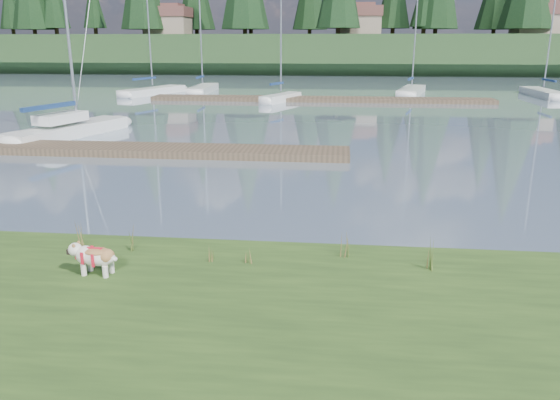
# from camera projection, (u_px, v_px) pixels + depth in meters

# --- Properties ---
(ground) EXTENTS (200.00, 200.00, 0.00)m
(ground) POSITION_uv_depth(u_px,v_px,m) (294.00, 101.00, 42.00)
(ground) COLOR gray
(ground) RESTS_ON ground
(bank) EXTENTS (60.00, 9.00, 0.35)m
(bank) POSITION_uv_depth(u_px,v_px,m) (77.00, 360.00, 7.60)
(bank) COLOR #324F1C
(bank) RESTS_ON ground
(ridge) EXTENTS (200.00, 20.00, 5.00)m
(ridge) POSITION_uv_depth(u_px,v_px,m) (318.00, 54.00, 82.32)
(ridge) COLOR #1D3419
(ridge) RESTS_ON ground
(bulldog) EXTENTS (0.96, 0.46, 0.57)m
(bulldog) POSITION_uv_depth(u_px,v_px,m) (95.00, 256.00, 9.91)
(bulldog) COLOR silver
(bulldog) RESTS_ON bank
(sailboat_main) EXTENTS (3.76, 8.02, 11.48)m
(sailboat_main) POSITION_uv_depth(u_px,v_px,m) (77.00, 126.00, 26.79)
(sailboat_main) COLOR silver
(sailboat_main) RESTS_ON ground
(dock_near) EXTENTS (16.00, 2.00, 0.30)m
(dock_near) POSITION_uv_depth(u_px,v_px,m) (153.00, 150.00, 22.34)
(dock_near) COLOR #4C3D2C
(dock_near) RESTS_ON ground
(dock_far) EXTENTS (26.00, 2.20, 0.30)m
(dock_far) POSITION_uv_depth(u_px,v_px,m) (320.00, 99.00, 41.75)
(dock_far) COLOR #4C3D2C
(dock_far) RESTS_ON ground
(sailboat_bg_0) EXTENTS (4.33, 8.25, 11.86)m
(sailboat_bg_0) POSITION_uv_depth(u_px,v_px,m) (158.00, 90.00, 47.63)
(sailboat_bg_0) COLOR silver
(sailboat_bg_0) RESTS_ON ground
(sailboat_bg_1) EXTENTS (1.83, 7.95, 11.79)m
(sailboat_bg_1) POSITION_uv_depth(u_px,v_px,m) (204.00, 88.00, 49.63)
(sailboat_bg_1) COLOR silver
(sailboat_bg_1) RESTS_ON ground
(sailboat_bg_2) EXTENTS (3.03, 5.54, 8.58)m
(sailboat_bg_2) POSITION_uv_depth(u_px,v_px,m) (284.00, 97.00, 41.76)
(sailboat_bg_2) COLOR silver
(sailboat_bg_2) RESTS_ON ground
(sailboat_bg_3) EXTENTS (3.53, 8.43, 12.13)m
(sailboat_bg_3) POSITION_uv_depth(u_px,v_px,m) (412.00, 90.00, 47.63)
(sailboat_bg_3) COLOR silver
(sailboat_bg_3) RESTS_ON ground
(sailboat_bg_4) EXTENTS (1.71, 8.00, 11.75)m
(sailboat_bg_4) POSITION_uv_depth(u_px,v_px,m) (540.00, 92.00, 45.79)
(sailboat_bg_4) COLOR silver
(sailboat_bg_4) RESTS_ON ground
(weed_0) EXTENTS (0.17, 0.14, 0.55)m
(weed_0) POSITION_uv_depth(u_px,v_px,m) (131.00, 239.00, 11.10)
(weed_0) COLOR #475B23
(weed_0) RESTS_ON bank
(weed_1) EXTENTS (0.17, 0.14, 0.43)m
(weed_1) POSITION_uv_depth(u_px,v_px,m) (213.00, 252.00, 10.55)
(weed_1) COLOR #475B23
(weed_1) RESTS_ON bank
(weed_2) EXTENTS (0.17, 0.14, 0.60)m
(weed_2) POSITION_uv_depth(u_px,v_px,m) (346.00, 245.00, 10.72)
(weed_2) COLOR #475B23
(weed_2) RESTS_ON bank
(weed_3) EXTENTS (0.17, 0.14, 0.55)m
(weed_3) POSITION_uv_depth(u_px,v_px,m) (79.00, 237.00, 11.20)
(weed_3) COLOR #475B23
(weed_3) RESTS_ON bank
(weed_4) EXTENTS (0.17, 0.14, 0.36)m
(weed_4) POSITION_uv_depth(u_px,v_px,m) (249.00, 255.00, 10.50)
(weed_4) COLOR #475B23
(weed_4) RESTS_ON bank
(weed_5) EXTENTS (0.17, 0.14, 0.71)m
(weed_5) POSITION_uv_depth(u_px,v_px,m) (429.00, 255.00, 10.11)
(weed_5) COLOR #475B23
(weed_5) RESTS_ON bank
(mud_lip) EXTENTS (60.00, 0.50, 0.14)m
(mud_lip) POSITION_uv_depth(u_px,v_px,m) (171.00, 251.00, 11.83)
(mud_lip) COLOR #33281C
(mud_lip) RESTS_ON ground
(house_0) EXTENTS (6.30, 5.30, 4.65)m
(house_0) POSITION_uv_depth(u_px,v_px,m) (168.00, 20.00, 80.39)
(house_0) COLOR gray
(house_0) RESTS_ON ridge
(house_1) EXTENTS (6.30, 5.30, 4.65)m
(house_1) POSITION_uv_depth(u_px,v_px,m) (359.00, 20.00, 78.44)
(house_1) COLOR gray
(house_1) RESTS_ON ridge
(house_2) EXTENTS (6.30, 5.30, 4.65)m
(house_2) POSITION_uv_depth(u_px,v_px,m) (538.00, 19.00, 74.05)
(house_2) COLOR gray
(house_2) RESTS_ON ridge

